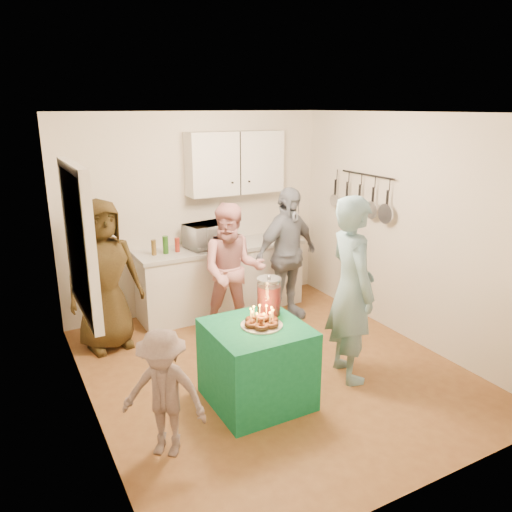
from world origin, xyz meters
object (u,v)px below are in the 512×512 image
party_table (257,364)px  woman_back_left (104,276)px  microwave (208,235)px  punch_jar (269,297)px  child_near_left (164,393)px  woman_back_center (233,271)px  woman_back_right (287,255)px  counter (221,280)px  man_birthday (351,290)px

party_table → woman_back_left: 2.08m
microwave → punch_jar: (-0.21, -1.95, -0.14)m
child_near_left → punch_jar: bearing=62.5°
woman_back_center → woman_back_right: 0.82m
woman_back_left → woman_back_center: 1.45m
counter → microwave: bearing=180.0°
punch_jar → woman_back_left: 1.99m
counter → party_table: 2.23m
counter → man_birthday: 2.26m
party_table → man_birthday: bearing=-1.5°
man_birthday → woman_back_right: (0.21, 1.54, -0.08)m
woman_back_center → microwave: bearing=113.5°
counter → woman_back_center: size_ratio=1.37×
party_table → punch_jar: 0.63m
counter → microwave: 0.66m
punch_jar → man_birthday: bearing=-14.8°
child_near_left → man_birthday: bearing=48.2°
woman_back_center → child_near_left: bearing=-105.7°
counter → punch_jar: punch_jar is taller
man_birthday → child_near_left: bearing=110.3°
punch_jar → man_birthday: (0.81, -0.21, 0.00)m
party_table → child_near_left: 1.04m
punch_jar → woman_back_left: size_ratio=0.20×
microwave → party_table: size_ratio=0.66×
woman_back_center → child_near_left: 2.23m
party_table → child_near_left: child_near_left is taller
microwave → man_birthday: (0.60, -2.17, -0.13)m
microwave → woman_back_center: (-0.01, -0.74, -0.26)m
man_birthday → woman_back_left: man_birthday is taller
woman_back_left → counter: bearing=4.9°
man_birthday → party_table: bearing=101.0°
party_table → woman_back_right: bearing=50.4°
counter → man_birthday: (0.42, -2.17, 0.50)m
party_table → child_near_left: bearing=-162.7°
man_birthday → child_near_left: man_birthday is taller
woman_back_center → child_near_left: (-1.42, -1.70, -0.27)m
microwave → punch_jar: 1.97m
party_table → woman_back_left: (-0.97, 1.77, 0.48)m
child_near_left → woman_back_right: bearing=79.5°
woman_back_left → woman_back_right: 2.23m
woman_back_left → child_near_left: bearing=-98.5°
microwave → woman_back_right: woman_back_right is taller
party_table → man_birthday: size_ratio=0.46×
punch_jar → counter: bearing=78.8°
microwave → party_table: 2.29m
woman_back_center → party_table: bearing=-83.2°
child_near_left → party_table: bearing=57.6°
woman_back_center → child_near_left: size_ratio=1.51×
man_birthday → woman_back_center: (-0.61, 1.42, -0.13)m
counter → woman_back_right: bearing=-45.0°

